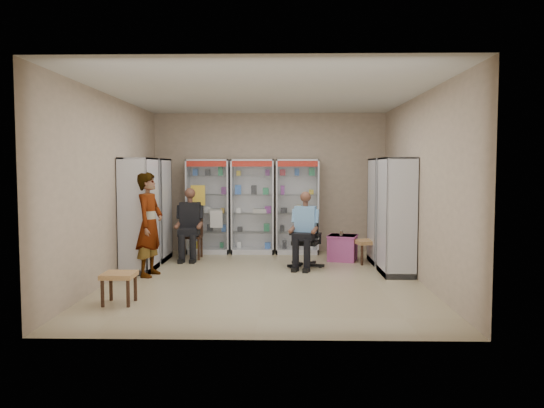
{
  "coord_description": "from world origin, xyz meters",
  "views": [
    {
      "loc": [
        0.31,
        -8.52,
        1.84
      ],
      "look_at": [
        0.11,
        0.7,
        1.19
      ],
      "focal_mm": 35.0,
      "sensor_mm": 36.0,
      "label": 1
    }
  ],
  "objects_px": {
    "woven_stool_a": "(367,252)",
    "woven_stool_b": "(119,288)",
    "cabinet_back_left": "(208,206)",
    "office_chair": "(305,239)",
    "cabinet_right_far": "(384,211)",
    "cabinet_back_mid": "(253,206)",
    "cabinet_left_near": "(139,215)",
    "pink_trunk": "(342,248)",
    "wooden_chair": "(191,235)",
    "cabinet_back_right": "(297,207)",
    "cabinet_right_near": "(396,216)",
    "seated_shopkeeper": "(306,232)",
    "cabinet_left_far": "(155,210)",
    "standing_man": "(149,224)"
  },
  "relations": [
    {
      "from": "cabinet_right_far",
      "to": "office_chair",
      "type": "height_order",
      "value": "cabinet_right_far"
    },
    {
      "from": "pink_trunk",
      "to": "standing_man",
      "type": "relative_size",
      "value": 0.3
    },
    {
      "from": "wooden_chair",
      "to": "standing_man",
      "type": "relative_size",
      "value": 0.54
    },
    {
      "from": "cabinet_back_mid",
      "to": "cabinet_left_near",
      "type": "bearing_deg",
      "value": -132.8
    },
    {
      "from": "seated_shopkeeper",
      "to": "pink_trunk",
      "type": "xyz_separation_m",
      "value": [
        0.76,
        0.75,
        -0.4
      ]
    },
    {
      "from": "cabinet_right_near",
      "to": "cabinet_left_far",
      "type": "distance_m",
      "value": 4.65
    },
    {
      "from": "cabinet_back_mid",
      "to": "cabinet_right_near",
      "type": "distance_m",
      "value": 3.41
    },
    {
      "from": "standing_man",
      "to": "cabinet_right_far",
      "type": "bearing_deg",
      "value": -62.81
    },
    {
      "from": "cabinet_right_near",
      "to": "standing_man",
      "type": "bearing_deg",
      "value": 92.74
    },
    {
      "from": "cabinet_back_left",
      "to": "woven_stool_b",
      "type": "height_order",
      "value": "cabinet_back_left"
    },
    {
      "from": "wooden_chair",
      "to": "pink_trunk",
      "type": "xyz_separation_m",
      "value": [
        3.02,
        -0.16,
        -0.22
      ]
    },
    {
      "from": "cabinet_left_far",
      "to": "wooden_chair",
      "type": "distance_m",
      "value": 0.89
    },
    {
      "from": "cabinet_back_mid",
      "to": "cabinet_right_far",
      "type": "bearing_deg",
      "value": -23.65
    },
    {
      "from": "cabinet_back_left",
      "to": "cabinet_left_near",
      "type": "relative_size",
      "value": 1.0
    },
    {
      "from": "cabinet_back_left",
      "to": "woven_stool_a",
      "type": "bearing_deg",
      "value": -20.06
    },
    {
      "from": "cabinet_back_left",
      "to": "office_chair",
      "type": "relative_size",
      "value": 1.95
    },
    {
      "from": "wooden_chair",
      "to": "cabinet_right_far",
      "type": "bearing_deg",
      "value": -6.04
    },
    {
      "from": "woven_stool_a",
      "to": "woven_stool_b",
      "type": "bearing_deg",
      "value": -140.74
    },
    {
      "from": "cabinet_back_right",
      "to": "cabinet_right_near",
      "type": "distance_m",
      "value": 2.76
    },
    {
      "from": "cabinet_back_right",
      "to": "cabinet_right_far",
      "type": "xyz_separation_m",
      "value": [
        1.63,
        -1.13,
        0.0
      ]
    },
    {
      "from": "seated_shopkeeper",
      "to": "pink_trunk",
      "type": "relative_size",
      "value": 2.51
    },
    {
      "from": "wooden_chair",
      "to": "woven_stool_b",
      "type": "xyz_separation_m",
      "value": [
        -0.35,
        -3.54,
        -0.26
      ]
    },
    {
      "from": "cabinet_back_mid",
      "to": "cabinet_left_near",
      "type": "relative_size",
      "value": 1.0
    },
    {
      "from": "cabinet_left_far",
      "to": "woven_stool_a",
      "type": "height_order",
      "value": "cabinet_left_far"
    },
    {
      "from": "wooden_chair",
      "to": "woven_stool_a",
      "type": "relative_size",
      "value": 2.11
    },
    {
      "from": "cabinet_back_left",
      "to": "office_chair",
      "type": "xyz_separation_m",
      "value": [
        2.01,
        -1.59,
        -0.49
      ]
    },
    {
      "from": "cabinet_back_left",
      "to": "cabinet_back_mid",
      "type": "relative_size",
      "value": 1.0
    },
    {
      "from": "pink_trunk",
      "to": "woven_stool_a",
      "type": "relative_size",
      "value": 1.17
    },
    {
      "from": "cabinet_right_near",
      "to": "seated_shopkeeper",
      "type": "relative_size",
      "value": 1.53
    },
    {
      "from": "cabinet_back_mid",
      "to": "office_chair",
      "type": "distance_m",
      "value": 1.97
    },
    {
      "from": "cabinet_back_mid",
      "to": "office_chair",
      "type": "relative_size",
      "value": 1.95
    },
    {
      "from": "woven_stool_a",
      "to": "cabinet_back_mid",
      "type": "bearing_deg",
      "value": 152.56
    },
    {
      "from": "cabinet_right_near",
      "to": "woven_stool_b",
      "type": "bearing_deg",
      "value": 116.34
    },
    {
      "from": "cabinet_right_far",
      "to": "cabinet_left_far",
      "type": "distance_m",
      "value": 4.46
    },
    {
      "from": "cabinet_back_left",
      "to": "standing_man",
      "type": "distance_m",
      "value": 2.52
    },
    {
      "from": "cabinet_back_right",
      "to": "cabinet_left_far",
      "type": "distance_m",
      "value": 2.98
    },
    {
      "from": "woven_stool_b",
      "to": "standing_man",
      "type": "distance_m",
      "value": 1.96
    },
    {
      "from": "pink_trunk",
      "to": "cabinet_back_left",
      "type": "bearing_deg",
      "value": 162.22
    },
    {
      "from": "cabinet_back_right",
      "to": "woven_stool_b",
      "type": "height_order",
      "value": "cabinet_back_right"
    },
    {
      "from": "cabinet_left_near",
      "to": "seated_shopkeeper",
      "type": "height_order",
      "value": "cabinet_left_near"
    },
    {
      "from": "cabinet_back_right",
      "to": "woven_stool_a",
      "type": "xyz_separation_m",
      "value": [
        1.3,
        -1.17,
        -0.78
      ]
    },
    {
      "from": "office_chair",
      "to": "standing_man",
      "type": "height_order",
      "value": "standing_man"
    },
    {
      "from": "wooden_chair",
      "to": "office_chair",
      "type": "bearing_deg",
      "value": -20.75
    },
    {
      "from": "office_chair",
      "to": "woven_stool_a",
      "type": "bearing_deg",
      "value": 33.78
    },
    {
      "from": "cabinet_back_right",
      "to": "pink_trunk",
      "type": "xyz_separation_m",
      "value": [
        0.87,
        -0.89,
        -0.75
      ]
    },
    {
      "from": "office_chair",
      "to": "woven_stool_a",
      "type": "height_order",
      "value": "office_chair"
    },
    {
      "from": "office_chair",
      "to": "woven_stool_b",
      "type": "xyz_separation_m",
      "value": [
        -2.61,
        -2.69,
        -0.3
      ]
    },
    {
      "from": "cabinet_left_far",
      "to": "cabinet_right_far",
      "type": "bearing_deg",
      "value": 87.43
    },
    {
      "from": "cabinet_right_far",
      "to": "office_chair",
      "type": "bearing_deg",
      "value": 106.73
    },
    {
      "from": "cabinet_left_near",
      "to": "office_chair",
      "type": "distance_m",
      "value": 3.01
    }
  ]
}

